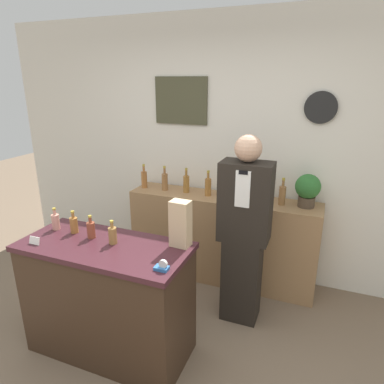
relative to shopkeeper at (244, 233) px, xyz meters
name	(u,v)px	position (x,y,z in m)	size (l,w,h in m)	color
back_wall	(222,150)	(-0.46, 0.81, 0.53)	(5.20, 0.09, 2.70)	silver
back_shelf	(221,238)	(-0.36, 0.55, -0.37)	(1.95, 0.40, 0.93)	#9E754C
display_counter	(108,299)	(-0.86, -0.77, -0.37)	(1.26, 0.58, 0.93)	#382619
shopkeeper	(244,233)	(0.00, 0.00, 0.00)	(0.42, 0.26, 1.66)	black
potted_plant	(308,189)	(0.45, 0.58, 0.27)	(0.23, 0.23, 0.31)	#4C3D2D
paper_bag	(180,224)	(-0.33, -0.58, 0.27)	(0.14, 0.11, 0.34)	tan
tape_dispenser	(162,267)	(-0.31, -0.93, 0.12)	(0.09, 0.06, 0.07)	#2D66A8
price_card_left	(34,241)	(-1.32, -0.95, 0.13)	(0.09, 0.02, 0.06)	white
counter_bottle_0	(56,221)	(-1.37, -0.69, 0.17)	(0.06, 0.06, 0.18)	tan
counter_bottle_1	(74,224)	(-1.19, -0.68, 0.17)	(0.06, 0.06, 0.18)	#9F6730
counter_bottle_2	(91,229)	(-1.01, -0.71, 0.17)	(0.06, 0.06, 0.18)	brown
counter_bottle_3	(113,235)	(-0.80, -0.73, 0.17)	(0.06, 0.06, 0.18)	olive
shelf_bottle_0	(144,179)	(-1.25, 0.54, 0.20)	(0.06, 0.06, 0.26)	#A16433
shelf_bottle_1	(165,181)	(-1.01, 0.55, 0.20)	(0.06, 0.06, 0.26)	#98673B
shelf_bottle_2	(186,183)	(-0.76, 0.56, 0.20)	(0.06, 0.06, 0.26)	#A16D30
shelf_bottle_3	(208,186)	(-0.51, 0.54, 0.20)	(0.06, 0.06, 0.26)	#A36B32
shelf_bottle_4	(232,189)	(-0.26, 0.56, 0.20)	(0.06, 0.06, 0.26)	olive
shelf_bottle_5	(256,192)	(-0.02, 0.54, 0.20)	(0.06, 0.06, 0.26)	#9E6A33
shelf_bottle_6	(282,195)	(0.23, 0.55, 0.20)	(0.06, 0.06, 0.26)	olive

